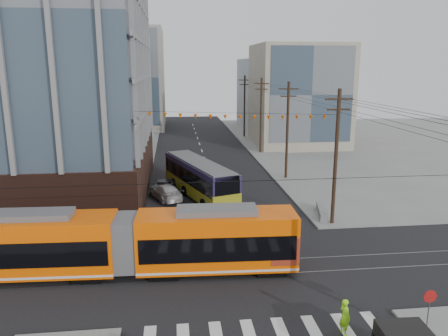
# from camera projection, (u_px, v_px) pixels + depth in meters

# --- Properties ---
(ground) EXTENTS (160.00, 160.00, 0.00)m
(ground) POSITION_uv_depth(u_px,v_px,m) (254.00, 301.00, 24.18)
(ground) COLOR slate
(bg_bldg_nw_near) EXTENTS (18.00, 16.00, 18.00)m
(bg_bldg_nw_near) POSITION_uv_depth(u_px,v_px,m) (93.00, 89.00, 70.49)
(bg_bldg_nw_near) COLOR #8C99A5
(bg_bldg_nw_near) RESTS_ON ground
(bg_bldg_ne_near) EXTENTS (14.00, 14.00, 16.00)m
(bg_bldg_ne_near) POSITION_uv_depth(u_px,v_px,m) (298.00, 95.00, 70.56)
(bg_bldg_ne_near) COLOR gray
(bg_bldg_ne_near) RESTS_ON ground
(bg_bldg_nw_far) EXTENTS (16.00, 18.00, 20.00)m
(bg_bldg_nw_far) POSITION_uv_depth(u_px,v_px,m) (125.00, 79.00, 89.94)
(bg_bldg_nw_far) COLOR gray
(bg_bldg_nw_far) RESTS_ON ground
(bg_bldg_ne_far) EXTENTS (16.00, 16.00, 14.00)m
(bg_bldg_ne_far) POSITION_uv_depth(u_px,v_px,m) (280.00, 94.00, 90.35)
(bg_bldg_ne_far) COLOR #8C99A5
(bg_bldg_ne_far) RESTS_ON ground
(utility_pole_far) EXTENTS (0.30, 0.30, 11.00)m
(utility_pole_far) POSITION_uv_depth(u_px,v_px,m) (244.00, 107.00, 78.02)
(utility_pole_far) COLOR black
(utility_pole_far) RESTS_ON ground
(streetcar) EXTENTS (21.13, 3.83, 4.05)m
(streetcar) POSITION_uv_depth(u_px,v_px,m) (127.00, 243.00, 26.88)
(streetcar) COLOR #FF5A02
(streetcar) RESTS_ON ground
(city_bus) EXTENTS (6.78, 13.00, 3.62)m
(city_bus) POSITION_uv_depth(u_px,v_px,m) (199.00, 178.00, 43.23)
(city_bus) COLOR #27224D
(city_bus) RESTS_ON ground
(parked_car_silver) EXTENTS (2.08, 4.56, 1.45)m
(parked_car_silver) POSITION_uv_depth(u_px,v_px,m) (162.00, 217.00, 35.34)
(parked_car_silver) COLOR #B5B5B5
(parked_car_silver) RESTS_ON ground
(parked_car_white) EXTENTS (3.79, 5.51, 1.48)m
(parked_car_white) POSITION_uv_depth(u_px,v_px,m) (166.00, 192.00, 42.36)
(parked_car_white) COLOR silver
(parked_car_white) RESTS_ON ground
(parked_car_grey) EXTENTS (2.90, 4.94, 1.29)m
(parked_car_grey) POSITION_uv_depth(u_px,v_px,m) (164.00, 185.00, 45.21)
(parked_car_grey) COLOR slate
(parked_car_grey) RESTS_ON ground
(pedestrian) EXTENTS (0.61, 0.77, 1.85)m
(pedestrian) POSITION_uv_depth(u_px,v_px,m) (345.00, 317.00, 20.99)
(pedestrian) COLOR #95FD19
(pedestrian) RESTS_ON ground
(stop_sign) EXTENTS (0.69, 0.69, 2.22)m
(stop_sign) POSITION_uv_depth(u_px,v_px,m) (428.00, 314.00, 20.87)
(stop_sign) COLOR #A81312
(stop_sign) RESTS_ON ground
(jersey_barrier) EXTENTS (1.75, 3.99, 0.78)m
(jersey_barrier) POSITION_uv_depth(u_px,v_px,m) (322.00, 212.00, 37.58)
(jersey_barrier) COLOR gray
(jersey_barrier) RESTS_ON ground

